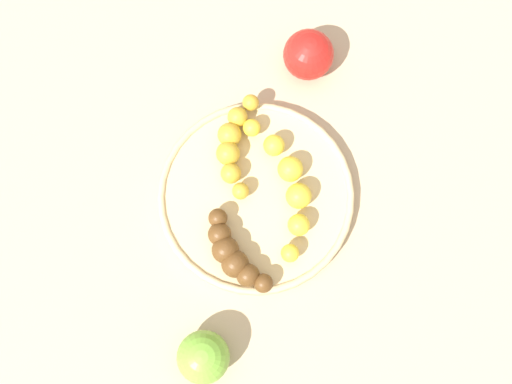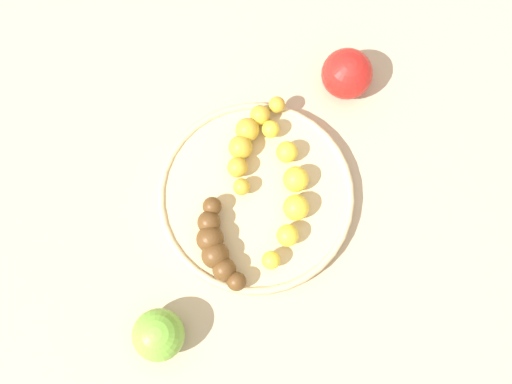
% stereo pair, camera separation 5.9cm
% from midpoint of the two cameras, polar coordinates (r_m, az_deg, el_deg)
% --- Properties ---
extents(ground_plane, '(2.40, 2.40, 0.00)m').
position_cam_midpoint_polar(ground_plane, '(0.92, 1.81, -0.81)').
color(ground_plane, tan).
extents(fruit_bowl, '(0.27, 0.27, 0.02)m').
position_cam_midpoint_polar(fruit_bowl, '(0.91, 1.84, -0.64)').
color(fruit_bowl, '#D1B784').
rests_on(fruit_bowl, ground_plane).
extents(banana_yellow, '(0.20, 0.10, 0.04)m').
position_cam_midpoint_polar(banana_yellow, '(0.89, 4.73, -0.36)').
color(banana_yellow, yellow).
rests_on(banana_yellow, fruit_bowl).
extents(banana_spotted, '(0.12, 0.11, 0.03)m').
position_cam_midpoint_polar(banana_spotted, '(0.90, 1.15, 4.20)').
color(banana_spotted, gold).
rests_on(banana_spotted, fruit_bowl).
extents(banana_overripe, '(0.13, 0.05, 0.04)m').
position_cam_midpoint_polar(banana_overripe, '(0.87, -1.55, -4.94)').
color(banana_overripe, '#593819').
rests_on(banana_overripe, fruit_bowl).
extents(apple_red, '(0.07, 0.07, 0.07)m').
position_cam_midpoint_polar(apple_red, '(0.95, 9.61, 9.77)').
color(apple_red, red).
rests_on(apple_red, ground_plane).
extents(apple_green, '(0.07, 0.07, 0.07)m').
position_cam_midpoint_polar(apple_green, '(0.87, -6.47, -12.41)').
color(apple_green, '#72B238').
rests_on(apple_green, ground_plane).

